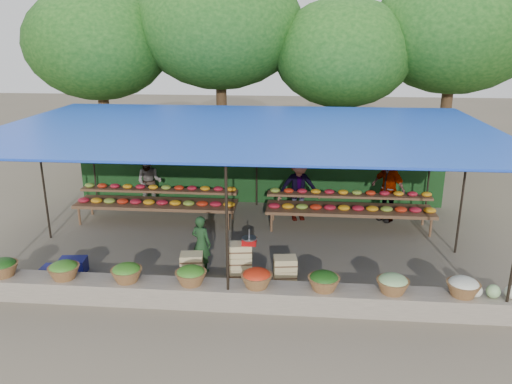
# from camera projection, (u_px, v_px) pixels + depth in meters

# --- Properties ---
(ground) EXTENTS (60.00, 60.00, 0.00)m
(ground) POSITION_uv_depth(u_px,v_px,m) (246.00, 245.00, 11.77)
(ground) COLOR #655E4B
(ground) RESTS_ON ground
(stone_curb) EXTENTS (10.60, 0.55, 0.40)m
(stone_curb) POSITION_uv_depth(u_px,v_px,m) (229.00, 295.00, 9.10)
(stone_curb) COLOR #6E6458
(stone_curb) RESTS_ON ground
(stall_canopy) EXTENTS (10.80, 6.60, 2.82)m
(stall_canopy) POSITION_uv_depth(u_px,v_px,m) (245.00, 132.00, 11.02)
(stall_canopy) COLOR black
(stall_canopy) RESTS_ON ground
(produce_baskets) EXTENTS (8.98, 0.58, 0.34)m
(produce_baskets) POSITION_uv_depth(u_px,v_px,m) (224.00, 277.00, 9.00)
(produce_baskets) COLOR brown
(produce_baskets) RESTS_ON stone_curb
(netting_backdrop) EXTENTS (10.60, 0.06, 2.50)m
(netting_backdrop) POSITION_uv_depth(u_px,v_px,m) (257.00, 161.00, 14.39)
(netting_backdrop) COLOR #163E1B
(netting_backdrop) RESTS_ON ground
(tree_row) EXTENTS (16.51, 5.50, 7.12)m
(tree_row) POSITION_uv_depth(u_px,v_px,m) (281.00, 36.00, 16.09)
(tree_row) COLOR #342012
(tree_row) RESTS_ON ground
(fruit_table_left) EXTENTS (4.21, 0.95, 0.93)m
(fruit_table_left) POSITION_uv_depth(u_px,v_px,m) (157.00, 199.00, 13.09)
(fruit_table_left) COLOR brown
(fruit_table_left) RESTS_ON ground
(fruit_table_right) EXTENTS (4.21, 0.95, 0.93)m
(fruit_table_right) POSITION_uv_depth(u_px,v_px,m) (350.00, 205.00, 12.66)
(fruit_table_right) COLOR brown
(fruit_table_right) RESTS_ON ground
(crate_counter) EXTENTS (2.39, 0.40, 0.77)m
(crate_counter) POSITION_uv_depth(u_px,v_px,m) (239.00, 265.00, 10.05)
(crate_counter) COLOR tan
(crate_counter) RESTS_ON ground
(weighing_scale) EXTENTS (0.30, 0.30, 0.32)m
(weighing_scale) POSITION_uv_depth(u_px,v_px,m) (249.00, 241.00, 9.87)
(weighing_scale) COLOR #AF0E0E
(weighing_scale) RESTS_ON crate_counter
(vendor_seated) EXTENTS (0.52, 0.44, 1.22)m
(vendor_seated) POSITION_uv_depth(u_px,v_px,m) (201.00, 244.00, 10.32)
(vendor_seated) COLOR #1A3A1B
(vendor_seated) RESTS_ON ground
(customer_left) EXTENTS (0.73, 0.58, 1.50)m
(customer_left) POSITION_uv_depth(u_px,v_px,m) (149.00, 182.00, 14.14)
(customer_left) COLOR slate
(customer_left) RESTS_ON ground
(customer_mid) EXTENTS (1.28, 0.93, 1.78)m
(customer_mid) POSITION_uv_depth(u_px,v_px,m) (299.00, 188.00, 13.12)
(customer_mid) COLOR slate
(customer_mid) RESTS_ON ground
(customer_right) EXTENTS (1.02, 1.04, 1.75)m
(customer_right) POSITION_uv_depth(u_px,v_px,m) (388.00, 189.00, 13.08)
(customer_right) COLOR slate
(customer_right) RESTS_ON ground
(blue_crate_front) EXTENTS (0.45, 0.32, 0.27)m
(blue_crate_front) POSITION_uv_depth(u_px,v_px,m) (53.00, 272.00, 10.12)
(blue_crate_front) COLOR navy
(blue_crate_front) RESTS_ON ground
(blue_crate_back) EXTENTS (0.58, 0.45, 0.32)m
(blue_crate_back) POSITION_uv_depth(u_px,v_px,m) (73.00, 266.00, 10.33)
(blue_crate_back) COLOR navy
(blue_crate_back) RESTS_ON ground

